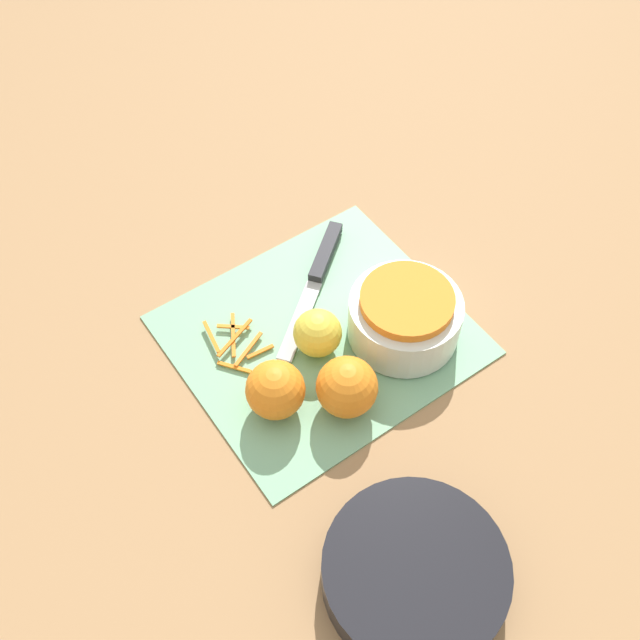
# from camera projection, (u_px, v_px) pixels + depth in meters

# --- Properties ---
(ground_plane) EXTENTS (4.00, 4.00, 0.00)m
(ground_plane) POSITION_uv_depth(u_px,v_px,m) (320.00, 335.00, 1.03)
(ground_plane) COLOR #9E754C
(cutting_board) EXTENTS (0.38, 0.34, 0.01)m
(cutting_board) POSITION_uv_depth(u_px,v_px,m) (320.00, 334.00, 1.03)
(cutting_board) COLOR #75AD84
(cutting_board) RESTS_ON ground_plane
(bowl_speckled) EXTENTS (0.15, 0.15, 0.08)m
(bowl_speckled) POSITION_uv_depth(u_px,v_px,m) (405.00, 315.00, 0.99)
(bowl_speckled) COLOR silver
(bowl_speckled) RESTS_ON cutting_board
(bowl_dark) EXTENTS (0.20, 0.20, 0.05)m
(bowl_dark) POSITION_uv_depth(u_px,v_px,m) (415.00, 573.00, 0.81)
(bowl_dark) COLOR black
(bowl_dark) RESTS_ON ground_plane
(knife) EXTENTS (0.21, 0.17, 0.02)m
(knife) POSITION_uv_depth(u_px,v_px,m) (321.00, 265.00, 1.09)
(knife) COLOR #232328
(knife) RESTS_ON cutting_board
(orange_left) EXTENTS (0.08, 0.08, 0.08)m
(orange_left) POSITION_uv_depth(u_px,v_px,m) (347.00, 387.00, 0.93)
(orange_left) COLOR orange
(orange_left) RESTS_ON cutting_board
(orange_right) EXTENTS (0.08, 0.08, 0.08)m
(orange_right) POSITION_uv_depth(u_px,v_px,m) (275.00, 390.00, 0.93)
(orange_right) COLOR orange
(orange_right) RESTS_ON cutting_board
(lemon) EXTENTS (0.07, 0.07, 0.07)m
(lemon) POSITION_uv_depth(u_px,v_px,m) (318.00, 333.00, 0.98)
(lemon) COLOR gold
(lemon) RESTS_ON cutting_board
(peel_pile) EXTENTS (0.08, 0.11, 0.01)m
(peel_pile) POSITION_uv_depth(u_px,v_px,m) (236.00, 342.00, 1.01)
(peel_pile) COLOR orange
(peel_pile) RESTS_ON cutting_board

